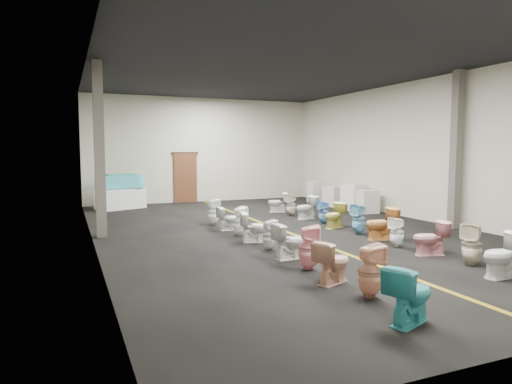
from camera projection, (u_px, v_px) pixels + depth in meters
floor at (283, 231)px, 12.76m from camera, size 16.00×16.00×0.00m
ceiling at (284, 67)px, 12.35m from camera, size 16.00×16.00×0.00m
wall_back at (203, 150)px, 19.90m from camera, size 10.00×0.00×10.00m
wall_left at (91, 150)px, 10.63m from camera, size 0.00×16.00×16.00m
wall_right at (425, 150)px, 14.48m from camera, size 0.00×16.00×16.00m
aisle_stripe at (283, 231)px, 12.76m from camera, size 0.12×15.60×0.01m
back_door at (185, 178)px, 19.65m from camera, size 1.00×0.10×2.10m
door_frame at (185, 153)px, 19.56m from camera, size 1.15×0.08×0.10m
column_left at (99, 150)px, 11.65m from camera, size 0.25×0.25×4.50m
column_right at (456, 150)px, 13.01m from camera, size 0.25×0.25×4.50m
display_table at (120, 199)px, 17.50m from camera, size 1.96×1.51×0.78m
bathtub at (120, 181)px, 17.44m from camera, size 1.85×0.79×0.55m
appliance_crate_a at (368, 202)px, 16.34m from camera, size 0.72×0.72×0.82m
appliance_crate_b at (354, 197)px, 17.13m from camera, size 0.86×0.86×0.98m
appliance_crate_c at (335, 196)px, 18.34m from camera, size 0.80×0.80×0.80m
appliance_crate_d at (316, 192)px, 19.65m from camera, size 0.69×0.69×0.91m
toilet_left_0 at (410, 294)px, 5.90m from camera, size 0.87×0.69×0.78m
toilet_left_1 at (370, 271)px, 6.93m from camera, size 0.41×0.40×0.83m
toilet_left_2 at (333, 262)px, 7.69m from camera, size 0.83×0.66×0.74m
toilet_left_3 at (309, 247)px, 8.56m from camera, size 0.50×0.50×0.86m
toilet_left_4 at (290, 241)px, 9.43m from camera, size 0.76×0.48×0.75m
toilet_left_5 at (269, 235)px, 10.28m from camera, size 0.33×0.32×0.69m
toilet_left_6 at (255, 227)px, 11.14m from camera, size 0.81×0.58×0.74m
toilet_left_7 at (239, 221)px, 12.01m from camera, size 0.45×0.44×0.77m
toilet_left_8 at (229, 219)px, 12.82m from camera, size 0.66×0.39×0.66m
toilet_left_9 at (213, 212)px, 13.66m from camera, size 0.38×0.38×0.79m
toilet_right_1 at (504, 255)px, 8.02m from camera, size 0.81×0.48×0.81m
toilet_right_2 at (472, 244)px, 8.88m from camera, size 0.51×0.50×0.84m
toilet_right_3 at (430, 238)px, 9.75m from camera, size 0.82×0.61×0.75m
toilet_right_4 at (397, 232)px, 10.58m from camera, size 0.34×0.33×0.70m
toilet_right_5 at (381, 224)px, 11.42m from camera, size 0.87×0.58×0.82m
toilet_right_6 at (359, 219)px, 12.20m from camera, size 0.44×0.43×0.82m
toilet_right_7 at (335, 215)px, 13.15m from camera, size 0.83×0.66×0.74m
toilet_right_8 at (324, 212)px, 13.96m from camera, size 0.35×0.35×0.71m
toilet_right_9 at (306, 208)px, 14.90m from camera, size 0.80×0.55×0.75m
toilet_right_10 at (291, 205)px, 15.64m from camera, size 0.44×0.44×0.76m
toilet_right_11 at (278, 202)px, 16.54m from camera, size 0.80×0.64×0.72m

